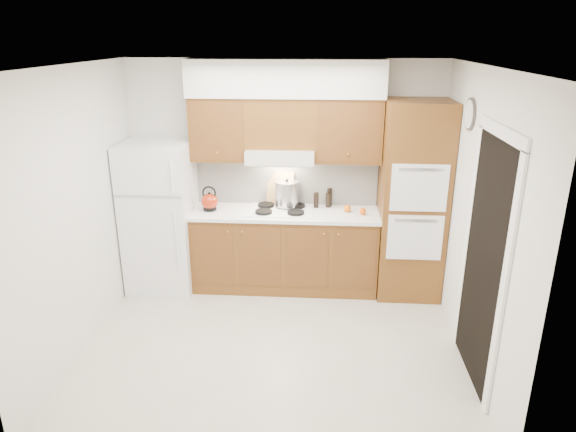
% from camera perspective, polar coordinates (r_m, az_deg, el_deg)
% --- Properties ---
extents(floor, '(3.60, 3.60, 0.00)m').
position_cam_1_polar(floor, '(5.18, -1.63, -13.76)').
color(floor, '#BCB6A4').
rests_on(floor, ground).
extents(ceiling, '(3.60, 3.60, 0.00)m').
position_cam_1_polar(ceiling, '(4.34, -1.97, 16.33)').
color(ceiling, white).
rests_on(ceiling, wall_back).
extents(wall_back, '(3.60, 0.02, 2.60)m').
position_cam_1_polar(wall_back, '(6.02, -0.38, 4.71)').
color(wall_back, silver).
rests_on(wall_back, floor).
extents(wall_left, '(0.02, 3.00, 2.60)m').
position_cam_1_polar(wall_left, '(5.09, -22.38, 0.39)').
color(wall_left, silver).
rests_on(wall_left, floor).
extents(wall_right, '(0.02, 3.00, 2.60)m').
position_cam_1_polar(wall_right, '(4.77, 20.26, -0.57)').
color(wall_right, silver).
rests_on(wall_right, floor).
extents(fridge, '(0.75, 0.72, 1.72)m').
position_cam_1_polar(fridge, '(6.08, -13.95, -0.08)').
color(fridge, white).
rests_on(fridge, floor).
extents(base_cabinets, '(2.11, 0.60, 0.90)m').
position_cam_1_polar(base_cabinets, '(6.02, -0.34, -3.88)').
color(base_cabinets, brown).
rests_on(base_cabinets, floor).
extents(countertop, '(2.13, 0.62, 0.04)m').
position_cam_1_polar(countertop, '(5.84, -0.36, 0.32)').
color(countertop, white).
rests_on(countertop, base_cabinets).
extents(backsplash, '(2.11, 0.03, 0.56)m').
position_cam_1_polar(backsplash, '(6.03, -0.16, 3.93)').
color(backsplash, white).
rests_on(backsplash, countertop).
extents(oven_cabinet, '(0.70, 0.65, 2.20)m').
position_cam_1_polar(oven_cabinet, '(5.84, 13.62, 1.61)').
color(oven_cabinet, brown).
rests_on(oven_cabinet, floor).
extents(upper_cab_left, '(0.63, 0.33, 0.70)m').
position_cam_1_polar(upper_cab_left, '(5.84, -7.63, 9.60)').
color(upper_cab_left, brown).
rests_on(upper_cab_left, wall_back).
extents(upper_cab_right, '(0.73, 0.33, 0.70)m').
position_cam_1_polar(upper_cab_right, '(5.73, 6.72, 9.45)').
color(upper_cab_right, brown).
rests_on(upper_cab_right, wall_back).
extents(range_hood, '(0.75, 0.45, 0.15)m').
position_cam_1_polar(range_hood, '(5.74, -0.81, 6.79)').
color(range_hood, silver).
rests_on(range_hood, wall_back).
extents(upper_cab_over_hood, '(0.75, 0.33, 0.55)m').
position_cam_1_polar(upper_cab_over_hood, '(5.73, -0.78, 10.34)').
color(upper_cab_over_hood, brown).
rests_on(upper_cab_over_hood, range_hood).
extents(soffit, '(2.13, 0.36, 0.40)m').
position_cam_1_polar(soffit, '(5.66, -0.29, 15.06)').
color(soffit, silver).
rests_on(soffit, wall_back).
extents(cooktop, '(0.74, 0.50, 0.01)m').
position_cam_1_polar(cooktop, '(5.85, -0.83, 0.63)').
color(cooktop, white).
rests_on(cooktop, countertop).
extents(doorway, '(0.02, 0.90, 2.10)m').
position_cam_1_polar(doorway, '(4.55, 20.91, -5.04)').
color(doorway, black).
rests_on(doorway, floor).
extents(wall_clock, '(0.02, 0.30, 0.30)m').
position_cam_1_polar(wall_clock, '(5.09, 19.58, 10.62)').
color(wall_clock, '#3F3833').
rests_on(wall_clock, wall_right).
extents(kettle, '(0.24, 0.24, 0.19)m').
position_cam_1_polar(kettle, '(5.91, -8.71, 1.59)').
color(kettle, '#96200A').
rests_on(kettle, countertop).
extents(cutting_board, '(0.34, 0.21, 0.43)m').
position_cam_1_polar(cutting_board, '(5.99, -0.88, 3.03)').
color(cutting_board, tan).
rests_on(cutting_board, countertop).
extents(stock_pot, '(0.32, 0.32, 0.28)m').
position_cam_1_polar(stock_pot, '(5.91, -0.12, 2.50)').
color(stock_pot, '#B4B4B8').
rests_on(stock_pot, cooktop).
extents(condiment_a, '(0.06, 0.06, 0.21)m').
position_cam_1_polar(condiment_a, '(6.01, 4.63, 2.08)').
color(condiment_a, black).
rests_on(condiment_a, countertop).
extents(condiment_b, '(0.07, 0.07, 0.18)m').
position_cam_1_polar(condiment_b, '(5.95, 3.15, 1.78)').
color(condiment_b, black).
rests_on(condiment_b, countertop).
extents(condiment_c, '(0.07, 0.07, 0.17)m').
position_cam_1_polar(condiment_c, '(5.97, 4.48, 1.76)').
color(condiment_c, black).
rests_on(condiment_c, countertop).
extents(orange_near, '(0.08, 0.08, 0.08)m').
position_cam_1_polar(orange_near, '(5.78, 8.29, 0.52)').
color(orange_near, orange).
rests_on(orange_near, countertop).
extents(orange_far, '(0.10, 0.10, 0.08)m').
position_cam_1_polar(orange_far, '(5.84, 6.61, 0.83)').
color(orange_far, orange).
rests_on(orange_far, countertop).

